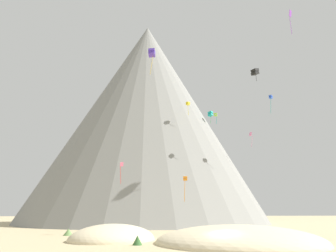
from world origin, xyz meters
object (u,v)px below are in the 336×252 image
(kite_orange_low, at_px, (185,179))
(bush_low_patch, at_px, (279,236))
(kite_yellow_high, at_px, (188,104))
(kite_pink_mid, at_px, (251,136))
(kite_lime_high, at_px, (216,115))
(kite_teal_high, at_px, (210,114))
(kite_magenta_low, at_px, (117,190))
(kite_violet_high, at_px, (290,17))
(bush_ridge_crest, at_px, (68,232))
(rock_massif, at_px, (146,122))
(bush_mid_center, at_px, (137,240))
(kite_blue_high, at_px, (271,97))
(kite_indigo_high, at_px, (152,53))
(kite_black_high, at_px, (255,72))
(kite_rainbow_low, at_px, (121,169))

(kite_orange_low, bearing_deg, bush_low_patch, 142.97)
(bush_low_patch, xyz_separation_m, kite_yellow_high, (-6.07, 36.42, 31.15))
(kite_pink_mid, relative_size, kite_lime_high, 1.57)
(kite_pink_mid, height_order, kite_teal_high, kite_teal_high)
(kite_magenta_low, distance_m, kite_violet_high, 56.14)
(kite_lime_high, xyz_separation_m, kite_orange_low, (-10.78, -18.42, -17.68))
(kite_pink_mid, relative_size, kite_orange_low, 1.02)
(kite_pink_mid, bearing_deg, bush_ridge_crest, -46.21)
(kite_magenta_low, relative_size, kite_teal_high, 0.35)
(bush_ridge_crest, height_order, kite_magenta_low, kite_magenta_low)
(kite_teal_high, xyz_separation_m, kite_yellow_high, (-8.72, -10.74, -0.65))
(kite_pink_mid, bearing_deg, kite_lime_high, -40.37)
(rock_massif, xyz_separation_m, kite_pink_mid, (30.25, -16.29, -7.95))
(kite_lime_high, bearing_deg, bush_mid_center, -93.40)
(kite_lime_high, relative_size, kite_blue_high, 0.59)
(kite_teal_high, xyz_separation_m, kite_orange_low, (-13.59, -35.09, -23.05))
(kite_magenta_low, bearing_deg, kite_lime_high, -3.81)
(bush_mid_center, bearing_deg, kite_violet_high, 25.50)
(bush_mid_center, xyz_separation_m, kite_blue_high, (34.96, 38.67, 32.27))
(kite_blue_high, bearing_deg, kite_pink_mid, 147.86)
(kite_violet_high, xyz_separation_m, kite_indigo_high, (-26.67, 6.15, -6.08))
(rock_massif, relative_size, kite_indigo_high, 17.54)
(kite_violet_high, bearing_deg, bush_ridge_crest, -2.12)
(kite_blue_high, bearing_deg, bush_ridge_crest, -104.27)
(kite_pink_mid, xyz_separation_m, kite_violet_high, (-4.13, -36.14, 15.58))
(kite_teal_high, bearing_deg, kite_black_high, -122.03)
(kite_violet_high, relative_size, kite_blue_high, 1.08)
(rock_massif, distance_m, kite_teal_high, 23.26)
(kite_yellow_high, bearing_deg, kite_pink_mid, -16.06)
(kite_magenta_low, bearing_deg, kite_yellow_high, 6.79)
(kite_pink_mid, distance_m, kite_lime_high, 19.50)
(kite_rainbow_low, relative_size, kite_black_high, 1.32)
(kite_pink_mid, xyz_separation_m, kite_teal_high, (-11.08, 3.13, 7.36))
(kite_rainbow_low, height_order, kite_orange_low, kite_rainbow_low)
(kite_violet_high, distance_m, kite_teal_high, 40.71)
(rock_massif, distance_m, kite_pink_mid, 35.26)
(kite_teal_high, relative_size, kite_black_high, 1.20)
(kite_rainbow_low, relative_size, kite_blue_high, 0.85)
(bush_ridge_crest, height_order, kite_lime_high, kite_lime_high)
(kite_rainbow_low, xyz_separation_m, kite_lime_high, (22.29, 12.12, 15.16))
(kite_pink_mid, distance_m, kite_indigo_high, 44.02)
(kite_magenta_low, xyz_separation_m, kite_violet_high, (33.73, -31.92, 31.53))
(kite_indigo_high, relative_size, kite_teal_high, 1.44)
(rock_massif, xyz_separation_m, kite_rainbow_low, (-5.93, -41.95, -21.12))
(kite_magenta_low, xyz_separation_m, kite_blue_high, (39.71, -7.08, 23.92))
(kite_indigo_high, distance_m, kite_teal_high, 38.60)
(bush_ridge_crest, bearing_deg, kite_violet_high, -2.20)
(bush_ridge_crest, distance_m, kite_violet_high, 56.17)
(kite_pink_mid, relative_size, kite_blue_high, 0.92)
(bush_mid_center, height_order, kite_yellow_high, kite_yellow_high)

